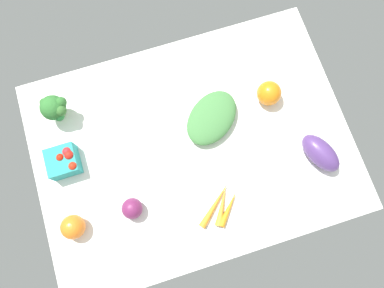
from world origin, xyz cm
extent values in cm
cube|color=white|center=(0.00, 0.00, 1.00)|extent=(104.00, 76.00, 2.00)
sphere|color=orange|center=(42.58, 14.31, 5.76)|extent=(7.53, 7.53, 7.53)
sphere|color=#6E2351|center=(23.95, 14.32, 5.29)|extent=(6.58, 6.58, 6.58)
ellipsoid|color=#523475|center=(-38.17, 15.58, 5.81)|extent=(12.88, 16.42, 7.63)
ellipsoid|color=#427D40|center=(-8.81, -6.39, 4.69)|extent=(24.89, 23.82, 5.38)
cone|color=orange|center=(-4.84, 23.24, 3.18)|extent=(9.92, 10.46, 2.36)
cone|color=orange|center=(-3.03, 21.91, 3.13)|extent=(8.09, 12.02, 2.26)
cone|color=orange|center=(-1.28, 20.64, 3.14)|extent=(14.09, 12.65, 2.28)
cube|color=teal|center=(41.06, -6.56, 5.21)|extent=(9.43, 9.43, 6.42)
sphere|color=red|center=(38.00, -7.19, 8.20)|extent=(2.94, 2.94, 2.94)
sphere|color=red|center=(37.69, -3.47, 8.21)|extent=(2.63, 2.63, 2.63)
sphere|color=red|center=(40.86, -7.32, 8.06)|extent=(2.46, 2.46, 2.46)
sphere|color=red|center=(38.46, -8.52, 7.72)|extent=(3.09, 3.09, 3.09)
ellipsoid|color=orange|center=(-29.46, -8.38, 6.05)|extent=(10.85, 10.85, 8.11)
cylinder|color=#99C17E|center=(39.22, -23.61, 3.97)|extent=(3.47, 3.47, 3.94)
sphere|color=#2E6E2E|center=(39.22, -23.61, 8.99)|extent=(8.15, 8.15, 8.15)
sphere|color=#316F2E|center=(41.43, -26.01, 9.30)|extent=(2.94, 2.94, 2.94)
sphere|color=#326733|center=(35.96, -23.48, 10.11)|extent=(2.89, 2.89, 2.89)
sphere|color=#34692D|center=(36.77, -21.46, 10.14)|extent=(3.63, 3.63, 3.63)
sphere|color=#2D692B|center=(35.97, -23.93, 10.59)|extent=(3.54, 3.54, 3.54)
sphere|color=#277433|center=(38.18, -20.52, 8.19)|extent=(3.12, 3.12, 3.12)
camera|label=1|loc=(8.16, 25.90, 118.50)|focal=33.76mm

